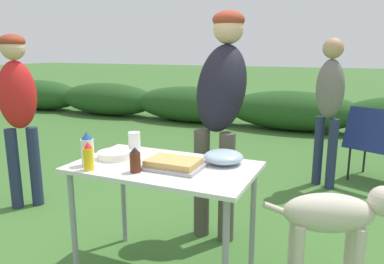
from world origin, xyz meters
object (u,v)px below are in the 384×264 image
mixing_bowl (223,157)px  standing_person_in_red_jacket (221,97)px  dog (336,218)px  folding_table (164,177)px  standing_person_in_dark_puffer (329,98)px  plate_stack (115,155)px  camp_chair_green_behind_table (373,141)px  mayo_bottle (87,150)px  standing_person_with_beanie (18,102)px  bbq_sauce_bottle (135,160)px  mustard_bottle (89,157)px  paper_cup_stack (134,142)px  food_tray (173,164)px

mixing_bowl → standing_person_in_red_jacket: bearing=111.4°
standing_person_in_red_jacket → dog: 1.16m
folding_table → standing_person_in_dark_puffer: 2.26m
plate_stack → camp_chair_green_behind_table: (1.60, 2.42, -0.29)m
mayo_bottle → standing_person_with_beanie: bearing=153.2°
bbq_sauce_bottle → standing_person_in_red_jacket: size_ratio=0.09×
mustard_bottle → plate_stack: bearing=90.8°
mayo_bottle → standing_person_with_beanie: standing_person_with_beanie is taller
standing_person_in_red_jacket → standing_person_in_dark_puffer: bearing=65.7°
mixing_bowl → dog: bearing=8.8°
mixing_bowl → camp_chair_green_behind_table: size_ratio=0.29×
standing_person_in_dark_puffer → camp_chair_green_behind_table: standing_person_in_dark_puffer is taller
paper_cup_stack → standing_person_with_beanie: 1.40m
folding_table → food_tray: bearing=-22.5°
dog → mixing_bowl: bearing=-100.4°
dog → standing_person_with_beanie: bearing=-112.9°
standing_person_in_red_jacket → food_tray: bearing=-90.0°
bbq_sauce_bottle → camp_chair_green_behind_table: 2.94m
food_tray → standing_person_in_red_jacket: (0.02, 0.75, 0.31)m
folding_table → plate_stack: size_ratio=5.16×
food_tray → standing_person_in_red_jacket: 0.81m
food_tray → bbq_sauce_bottle: bbq_sauce_bottle is taller
folding_table → plate_stack: plate_stack is taller
mayo_bottle → paper_cup_stack: bearing=74.1°
mixing_bowl → standing_person_with_beanie: standing_person_with_beanie is taller
mayo_bottle → food_tray: bearing=17.0°
folding_table → food_tray: food_tray is taller
mustard_bottle → camp_chair_green_behind_table: bearing=59.2°
dog → standing_person_in_dark_puffer: bearing=167.1°
mixing_bowl → standing_person_in_dark_puffer: bearing=76.5°
mayo_bottle → bbq_sauce_bottle: (0.33, 0.01, -0.03)m
folding_table → bbq_sauce_bottle: (-0.09, -0.18, 0.15)m
mustard_bottle → standing_person_in_red_jacket: (0.46, 0.98, 0.26)m
folding_table → mixing_bowl: size_ratio=4.53×
bbq_sauce_bottle → mayo_bottle: bearing=-179.1°
mayo_bottle → camp_chair_green_behind_table: mayo_bottle is taller
standing_person_in_red_jacket → standing_person_in_dark_puffer: size_ratio=1.11×
folding_table → food_tray: size_ratio=3.25×
plate_stack → paper_cup_stack: bearing=75.9°
plate_stack → standing_person_in_dark_puffer: standing_person_in_dark_puffer is taller
mixing_bowl → standing_person_in_red_jacket: size_ratio=0.14×
standing_person_in_dark_puffer → standing_person_with_beanie: (-2.46, -1.65, 0.04)m
mustard_bottle → camp_chair_green_behind_table: (1.59, 2.68, -0.35)m
paper_cup_stack → standing_person_in_dark_puffer: 2.22m
food_tray → standing_person_in_dark_puffer: 2.25m
plate_stack → mayo_bottle: bearing=-107.5°
mixing_bowl → mustard_bottle: 0.80m
mayo_bottle → camp_chair_green_behind_table: (1.66, 2.61, -0.37)m
paper_cup_stack → mayo_bottle: size_ratio=0.68×
mustard_bottle → standing_person_in_red_jacket: 1.11m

